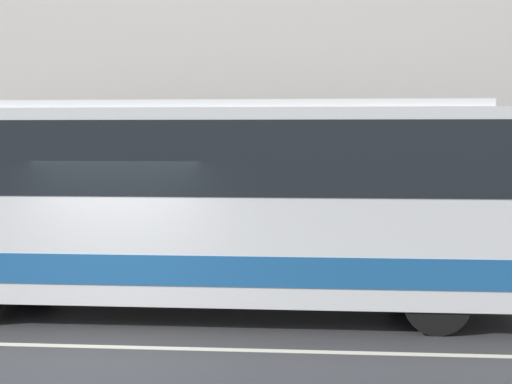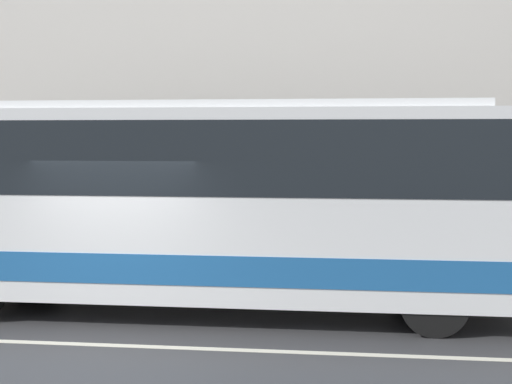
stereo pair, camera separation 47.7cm
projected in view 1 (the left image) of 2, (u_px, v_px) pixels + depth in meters
ground_plane at (99, 347)px, 9.69m from camera, size 60.00×60.00×0.00m
sidewalk at (174, 269)px, 14.89m from camera, size 60.00×2.48×0.14m
lane_stripe at (99, 346)px, 9.69m from camera, size 54.00×0.14×0.01m
transit_bus at (184, 194)px, 11.59m from camera, size 10.99×2.57×3.40m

